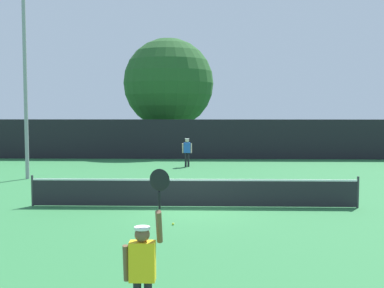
% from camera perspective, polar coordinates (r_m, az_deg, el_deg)
% --- Properties ---
extents(ground_plane, '(120.00, 120.00, 0.00)m').
position_cam_1_polar(ground_plane, '(16.51, 0.20, -7.50)').
color(ground_plane, '#2D723D').
extents(tennis_net, '(11.22, 0.08, 1.07)m').
position_cam_1_polar(tennis_net, '(16.41, 0.20, -5.75)').
color(tennis_net, '#232328').
rests_on(tennis_net, ground).
extents(perimeter_fence, '(36.72, 0.12, 2.70)m').
position_cam_1_polar(perimeter_fence, '(32.55, 0.88, 0.57)').
color(perimeter_fence, black).
rests_on(perimeter_fence, ground).
extents(player_serving, '(0.68, 0.39, 2.44)m').
position_cam_1_polar(player_serving, '(7.26, -5.83, -13.92)').
color(player_serving, yellow).
rests_on(player_serving, ground).
extents(player_receiving, '(0.57, 0.24, 1.67)m').
position_cam_1_polar(player_receiving, '(27.98, -0.59, -0.66)').
color(player_receiving, blue).
rests_on(player_receiving, ground).
extents(tennis_ball, '(0.07, 0.07, 0.07)m').
position_cam_1_polar(tennis_ball, '(13.96, -2.28, -9.50)').
color(tennis_ball, '#CCE033').
rests_on(tennis_ball, ground).
extents(light_pole, '(1.18, 0.28, 9.69)m').
position_cam_1_polar(light_pole, '(24.39, -19.31, 8.80)').
color(light_pole, gray).
rests_on(light_pole, ground).
extents(large_tree, '(6.96, 6.96, 8.89)m').
position_cam_1_polar(large_tree, '(37.41, -2.82, 7.22)').
color(large_tree, brown).
rests_on(large_tree, ground).
extents(parked_car_near, '(2.35, 4.38, 1.69)m').
position_cam_1_polar(parked_car_near, '(40.84, 4.45, 0.45)').
color(parked_car_near, navy).
rests_on(parked_car_near, ground).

